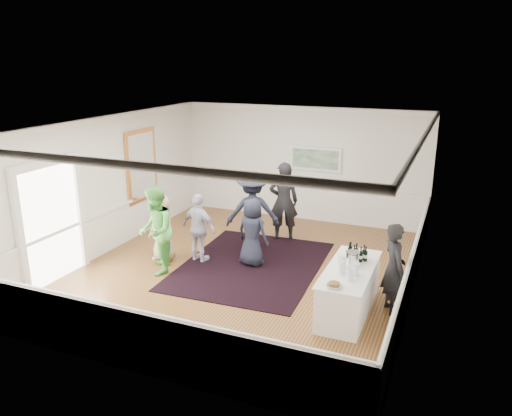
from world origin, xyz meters
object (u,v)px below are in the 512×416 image
at_px(serving_table, 349,290).
at_px(nut_bowl, 334,285).
at_px(guest_green, 156,231).
at_px(guest_dark_b, 284,201).
at_px(guest_navy, 252,232).
at_px(ice_bucket, 352,258).
at_px(guest_tan, 162,228).
at_px(guest_lilac, 199,228).
at_px(bartender, 394,268).
at_px(guest_dark_a, 252,212).

xyz_separation_m(serving_table, nut_bowl, (-0.08, -0.86, 0.46)).
bearing_deg(guest_green, guest_dark_b, 119.16).
bearing_deg(guest_navy, serving_table, 163.43).
distance_m(guest_green, ice_bucket, 4.19).
bearing_deg(nut_bowl, guest_tan, 159.39).
distance_m(guest_lilac, nut_bowl, 4.05).
xyz_separation_m(guest_tan, guest_navy, (1.98, 0.54, -0.01)).
relative_size(serving_table, bartender, 1.25).
height_order(serving_table, guest_dark_a, guest_dark_a).
distance_m(guest_tan, guest_dark_a, 2.13).
bearing_deg(serving_table, guest_tan, 170.03).
bearing_deg(nut_bowl, guest_green, 166.10).
xyz_separation_m(guest_dark_a, nut_bowl, (2.71, -2.97, -0.07)).
bearing_deg(ice_bucket, bartender, 9.34).
relative_size(serving_table, guest_dark_b, 1.05).
relative_size(guest_dark_a, nut_bowl, 7.23).
relative_size(guest_dark_a, guest_navy, 1.26).
bearing_deg(guest_green, bartender, 62.62).
bearing_deg(guest_dark_b, guest_dark_a, 45.04).
relative_size(serving_table, guest_lilac, 1.34).
xyz_separation_m(guest_green, guest_dark_a, (1.40, 1.96, 0.02)).
bearing_deg(nut_bowl, guest_lilac, 151.74).
relative_size(serving_table, guest_tan, 1.37).
bearing_deg(guest_green, guest_tan, 172.45).
height_order(guest_green, nut_bowl, guest_green).
bearing_deg(guest_lilac, nut_bowl, 164.20).
relative_size(bartender, nut_bowl, 6.32).
height_order(guest_tan, nut_bowl, guest_tan).
distance_m(bartender, ice_bucket, 0.75).
xyz_separation_m(bartender, guest_navy, (-3.18, 1.00, -0.08)).
bearing_deg(guest_dark_a, bartender, 127.52).
height_order(guest_dark_a, ice_bucket, guest_dark_a).
distance_m(guest_dark_a, nut_bowl, 4.03).
bearing_deg(guest_tan, guest_green, -50.08).
bearing_deg(guest_navy, nut_bowl, 149.18).
height_order(ice_bucket, nut_bowl, ice_bucket).
distance_m(serving_table, guest_lilac, 3.81).
bearing_deg(nut_bowl, guest_dark_a, 132.35).
relative_size(bartender, guest_green, 0.89).
xyz_separation_m(guest_navy, ice_bucket, (2.45, -1.12, 0.20)).
bearing_deg(guest_dark_b, ice_bucket, 106.58).
bearing_deg(ice_bucket, guest_navy, 155.38).
xyz_separation_m(guest_lilac, ice_bucket, (3.64, -0.86, 0.18)).
height_order(guest_dark_a, nut_bowl, guest_dark_a).
relative_size(bartender, guest_lilac, 1.07).
xyz_separation_m(guest_lilac, guest_dark_b, (1.28, 2.07, 0.21)).
distance_m(guest_green, nut_bowl, 4.24).
bearing_deg(nut_bowl, guest_dark_b, 119.85).
bearing_deg(guest_dark_a, guest_navy, 87.25).
xyz_separation_m(guest_lilac, guest_navy, (1.19, 0.26, -0.02)).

